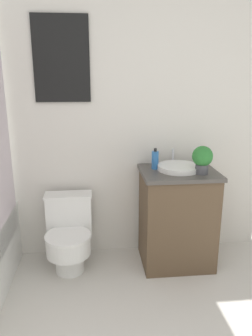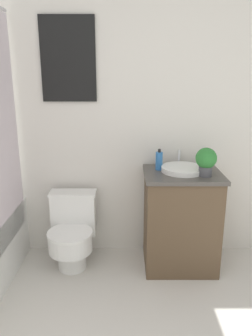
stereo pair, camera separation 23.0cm
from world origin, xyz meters
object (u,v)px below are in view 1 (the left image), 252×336
object	(u,v)px
soap_bottle	(155,160)
potted_plant	(202,158)
sink	(178,167)
toilet	(69,234)

from	to	relation	value
soap_bottle	potted_plant	size ratio (longest dim) A/B	0.78
sink	soap_bottle	size ratio (longest dim) A/B	2.19
soap_bottle	toilet	bearing A→B (deg)	-174.62
potted_plant	toilet	bearing A→B (deg)	174.29
potted_plant	sink	bearing A→B (deg)	141.90
toilet	soap_bottle	bearing A→B (deg)	5.38
sink	soap_bottle	xyz separation A→B (m)	(-0.18, 0.05, 0.05)
toilet	sink	world-z (taller)	sink
sink	soap_bottle	distance (m)	0.19
toilet	potted_plant	world-z (taller)	potted_plant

